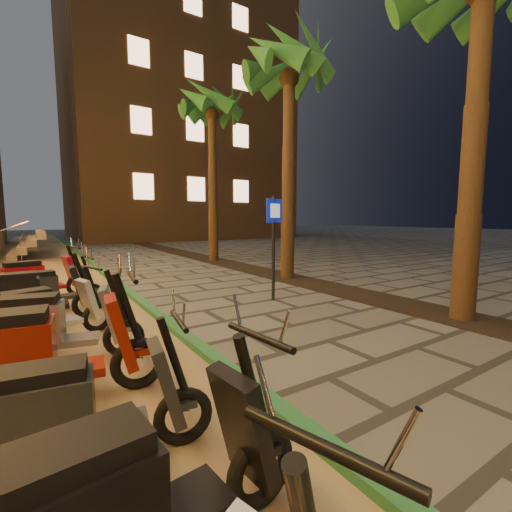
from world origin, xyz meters
TOP-DOWN VIEW (x-y plane):
  - ground at (0.00, 0.00)m, footprint 120.00×120.00m
  - parking_strip at (-2.60, 10.00)m, footprint 3.40×60.00m
  - green_curb at (-0.90, 10.00)m, footprint 0.18×60.00m
  - planting_strip at (3.60, 5.00)m, footprint 1.20×40.00m
  - apartment_block at (9.00, 32.00)m, footprint 18.00×16.06m
  - palm_c at (3.60, 7.00)m, footprint 2.97×3.02m
  - palm_d at (3.60, 12.00)m, footprint 2.97×3.02m
  - pedestrian_sign at (1.60, 4.94)m, footprint 0.48×0.16m
  - scooter_5 at (-2.36, 0.56)m, footprint 1.63×0.62m
  - scooter_6 at (-2.48, 1.58)m, footprint 1.50×0.62m
  - scooter_7 at (-2.68, 2.67)m, footprint 1.77×0.69m
  - scooter_8 at (-2.54, 3.69)m, footprint 1.63×0.77m
  - scooter_9 at (-2.61, 4.58)m, footprint 1.49×0.77m
  - scooter_10 at (-2.75, 5.64)m, footprint 1.67×0.59m
  - scooter_11 at (-2.45, 6.49)m, footprint 1.47×0.57m
  - scooter_12 at (-2.68, 7.50)m, footprint 1.66×0.78m

SIDE VIEW (x-z plane):
  - ground at x=0.00m, z-range 0.00..0.00m
  - parking_strip at x=-2.60m, z-range 0.00..0.01m
  - planting_strip at x=3.60m, z-range 0.00..0.02m
  - green_curb at x=-0.90m, z-range 0.00..0.10m
  - scooter_11 at x=-2.45m, z-range -0.07..0.97m
  - scooter_6 at x=-2.48m, z-range -0.07..0.98m
  - scooter_9 at x=-2.61m, z-range -0.07..0.99m
  - scooter_5 at x=-2.36m, z-range -0.07..1.07m
  - scooter_8 at x=-2.54m, z-range -0.08..1.07m
  - scooter_12 at x=-2.68m, z-range -0.08..1.09m
  - scooter_10 at x=-2.75m, z-range -0.08..1.11m
  - scooter_7 at x=-2.68m, z-range -0.08..1.16m
  - pedestrian_sign at x=1.60m, z-range 0.33..2.58m
  - palm_c at x=3.60m, z-range 2.27..9.18m
  - palm_d at x=3.60m, z-range 2.36..9.53m
  - apartment_block at x=9.00m, z-range 0.00..25.00m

